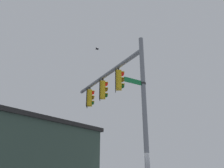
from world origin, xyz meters
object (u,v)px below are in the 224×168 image
Objects in this scene: traffic_light_nearest_pole at (119,80)px; traffic_light_mid_inner at (103,90)px; traffic_light_mid_outer at (90,98)px; street_name_sign at (137,82)px; bird_flying at (97,49)px.

traffic_light_nearest_pole is 1.72m from traffic_light_mid_inner.
traffic_light_mid_outer reaches higher than street_name_sign.
traffic_light_mid_inner is 1.72m from traffic_light_mid_outer.
bird_flying is (-2.74, -1.48, 3.51)m from traffic_light_nearest_pole.
traffic_light_mid_inner is 3.85m from street_name_sign.
bird_flying reaches higher than street_name_sign.
traffic_light_mid_outer is at bearing -147.09° from traffic_light_nearest_pole.
traffic_light_nearest_pole is at bearing -156.59° from street_name_sign.
bird_flying is at bearing -153.59° from street_name_sign.
traffic_light_mid_inner is 1.00× the size of traffic_light_mid_outer.
traffic_light_nearest_pole is 3.45× the size of bird_flying.
traffic_light_mid_outer is 3.45× the size of bird_flying.
traffic_light_nearest_pole is at bearing 32.91° from traffic_light_mid_outer.
traffic_light_mid_inner reaches higher than street_name_sign.
traffic_light_mid_outer is 3.54m from bird_flying.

